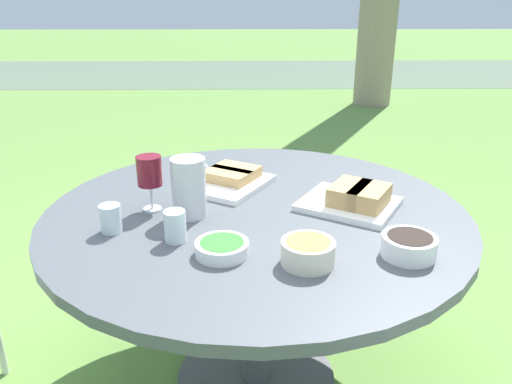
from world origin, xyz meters
The scene contains 12 objects.
ground_plane centered at (0.00, 0.00, 0.00)m, with size 40.00×40.00×0.00m, color #668E42.
river_strip centered at (0.00, 7.88, 0.00)m, with size 40.00×3.46×0.01m.
dining_table centered at (0.00, 0.00, 0.60)m, with size 1.38×1.38×0.70m.
water_pitcher centered at (-0.21, -0.04, 0.80)m, with size 0.12×0.11×0.19m.
wine_glass centered at (-0.34, 0.00, 0.83)m, with size 0.08×0.08×0.18m.
platter_bread_main centered at (0.32, 0.00, 0.73)m, with size 0.38×0.37×0.08m.
platter_charcuterie centered at (-0.09, 0.22, 0.73)m, with size 0.37×0.38×0.06m.
bowl_fries centered at (0.13, -0.36, 0.74)m, with size 0.14×0.14×0.07m.
bowl_salad centered at (-0.10, -0.31, 0.72)m, with size 0.15×0.15×0.04m.
bowl_olives centered at (0.40, -0.32, 0.73)m, with size 0.15×0.15×0.06m.
cup_water_near centered at (-0.23, -0.22, 0.75)m, with size 0.06×0.06×0.09m.
cup_water_far centered at (-0.43, -0.16, 0.74)m, with size 0.06×0.06×0.08m.
Camera 1 is at (-0.03, -1.50, 1.36)m, focal length 35.00 mm.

